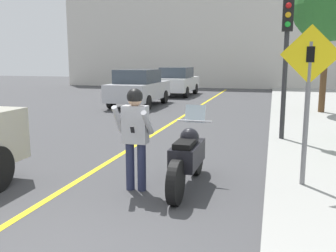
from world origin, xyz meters
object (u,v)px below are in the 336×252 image
at_px(person_biker, 135,129).
at_px(parked_car_white, 177,81).
at_px(traffic_light, 286,43).
at_px(motorcycle, 188,157).
at_px(crossing_sign, 308,91).
at_px(parked_car_silver, 139,87).
at_px(street_tree, 329,6).

xyz_separation_m(person_biker, parked_car_white, (-3.44, 16.21, -0.16)).
distance_m(traffic_light, parked_car_white, 13.26).
distance_m(motorcycle, crossing_sign, 2.18).
height_order(motorcycle, person_biker, person_biker).
bearing_deg(parked_car_silver, street_tree, -5.06).
xyz_separation_m(traffic_light, parked_car_silver, (-6.23, 6.34, -1.66)).
relative_size(motorcycle, parked_car_silver, 0.53).
relative_size(motorcycle, street_tree, 0.42).
relative_size(motorcycle, parked_car_white, 0.53).
bearing_deg(motorcycle, traffic_light, 68.68).
xyz_separation_m(motorcycle, crossing_sign, (1.84, 0.36, 1.12)).
bearing_deg(crossing_sign, parked_car_silver, 122.95).
bearing_deg(crossing_sign, motorcycle, -168.87).
bearing_deg(street_tree, crossing_sign, -98.02).
relative_size(person_biker, parked_car_white, 0.40).
bearing_deg(parked_car_white, street_tree, -39.87).
distance_m(person_biker, crossing_sign, 2.79).
height_order(motorcycle, street_tree, street_tree).
bearing_deg(street_tree, parked_car_silver, 174.94).
bearing_deg(motorcycle, crossing_sign, 11.13).
bearing_deg(traffic_light, street_tree, 74.38).
distance_m(person_biker, street_tree, 11.22).
relative_size(person_biker, street_tree, 0.31).
distance_m(person_biker, traffic_light, 5.22).
bearing_deg(parked_car_white, person_biker, -78.03).
xyz_separation_m(motorcycle, person_biker, (-0.78, -0.36, 0.50)).
relative_size(traffic_light, parked_car_white, 0.82).
distance_m(crossing_sign, street_tree, 9.73).
relative_size(person_biker, traffic_light, 0.48).
bearing_deg(crossing_sign, traffic_light, 94.10).
distance_m(motorcycle, parked_car_silver, 11.38).
height_order(traffic_light, parked_car_silver, traffic_light).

